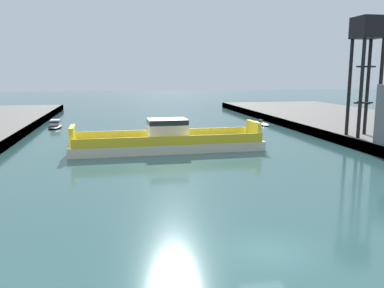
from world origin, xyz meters
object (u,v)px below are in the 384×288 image
Objects in this scene: moored_boat_near_left at (260,123)px; crane_tower at (368,43)px; chain_ferry at (167,141)px; moored_boat_mid_left at (55,125)px.

moored_boat_near_left is 27.74m from crane_tower.
chain_ferry is 27.96m from crane_tower.
moored_boat_mid_left is 50.95m from crane_tower.
moored_boat_mid_left is at bearing 148.03° from crane_tower.
chain_ferry is at bearing -132.29° from moored_boat_near_left.
crane_tower is at bearing -31.97° from moored_boat_mid_left.
crane_tower is at bearing -4.04° from chain_ferry.
chain_ferry is 3.87× the size of moored_boat_mid_left.
moored_boat_near_left is at bearing 47.71° from chain_ferry.
moored_boat_near_left is 36.97m from moored_boat_mid_left.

